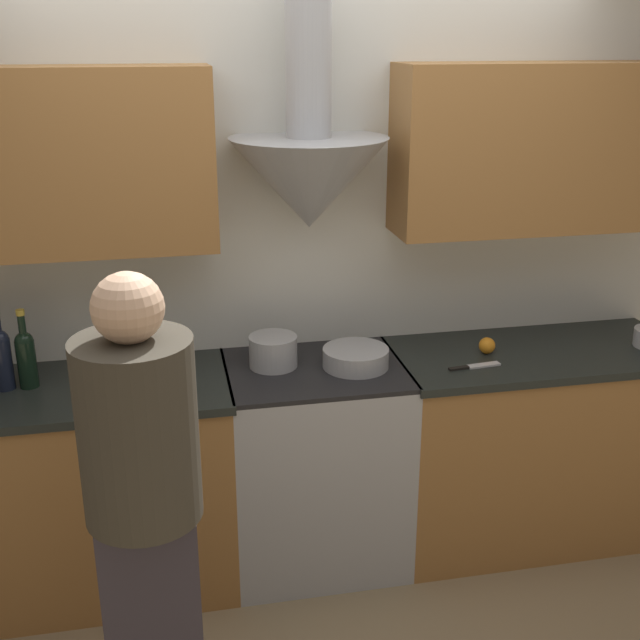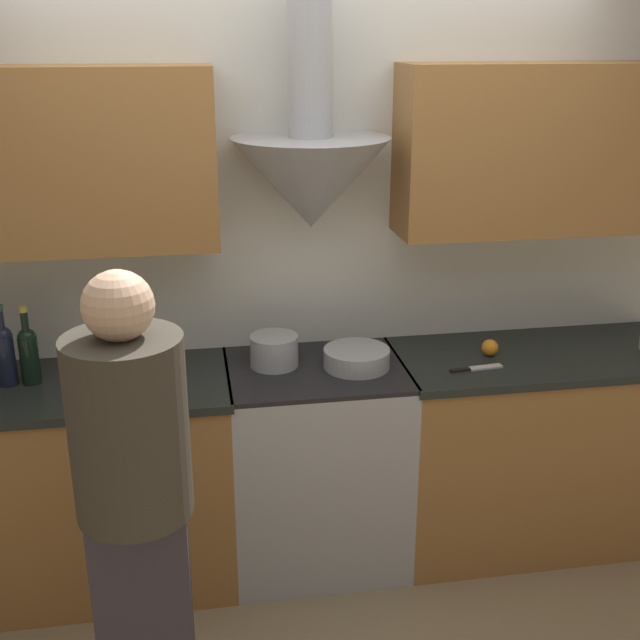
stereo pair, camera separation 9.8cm
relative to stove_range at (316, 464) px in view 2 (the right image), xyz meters
name	(u,v)px [view 2 (the right image)]	position (x,y,z in m)	size (l,w,h in m)	color
ground_plane	(329,601)	(0.00, -0.34, -0.47)	(12.00, 12.00, 0.00)	#847051
wall_back	(308,227)	(0.01, 0.26, 1.01)	(8.40, 0.64, 2.60)	silver
counter_left	(85,484)	(-0.99, 0.00, 0.00)	(1.25, 0.62, 0.93)	#9E6B38
counter_right	(534,446)	(1.02, 0.00, 0.00)	(1.31, 0.62, 0.93)	#9E6B38
stove_range	(316,464)	(0.00, 0.00, 0.00)	(0.76, 0.60, 0.93)	#A8AAAF
wine_bottle_3	(5,352)	(-1.25, 0.04, 0.60)	(0.08, 0.08, 0.34)	black
wine_bottle_4	(29,352)	(-1.16, 0.04, 0.59)	(0.08, 0.08, 0.32)	black
stock_pot	(274,351)	(-0.17, 0.05, 0.53)	(0.20, 0.20, 0.13)	#A8AAAF
mixing_bowl	(357,358)	(0.17, -0.02, 0.50)	(0.28, 0.28, 0.08)	#A8AAAF
orange_fruit	(490,348)	(0.77, 0.01, 0.50)	(0.07, 0.07, 0.07)	orange
chefs_knife	(476,368)	(0.66, -0.13, 0.47)	(0.24, 0.05, 0.01)	silver
person_foreground_left	(136,508)	(-0.70, -0.93, 0.45)	(0.35, 0.35, 1.66)	#38333D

